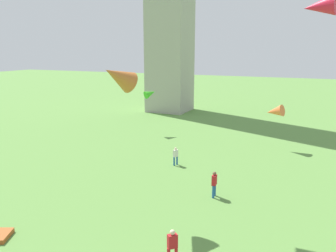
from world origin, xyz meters
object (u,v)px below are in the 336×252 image
at_px(kite_bundle_1, 1,236).
at_px(kite_flying_4, 275,111).
at_px(kite_flying_2, 319,6).
at_px(kite_flying_5, 150,93).
at_px(person_2, 176,155).
at_px(kite_flying_7, 118,76).
at_px(person_0, 214,183).
at_px(person_3, 172,245).

bearing_deg(kite_bundle_1, kite_flying_4, 64.96).
distance_m(kite_flying_2, kite_flying_4, 16.17).
relative_size(kite_flying_5, kite_bundle_1, 1.33).
height_order(person_2, kite_bundle_1, person_2).
relative_size(kite_flying_2, kite_flying_7, 0.73).
bearing_deg(kite_flying_2, person_0, -76.03).
xyz_separation_m(person_0, kite_flying_2, (5.52, 0.45, 11.08)).
bearing_deg(person_0, kite_flying_4, -10.56).
relative_size(kite_flying_4, kite_flying_5, 1.22).
distance_m(kite_flying_5, kite_flying_7, 20.47).
bearing_deg(person_0, kite_flying_5, 37.55).
xyz_separation_m(person_3, kite_bundle_1, (-9.22, -1.63, -0.86)).
distance_m(person_3, kite_flying_5, 26.14).
relative_size(person_2, kite_flying_7, 0.61).
bearing_deg(kite_bundle_1, person_3, 10.01).
relative_size(person_2, kite_bundle_1, 1.20).
distance_m(person_0, kite_flying_5, 19.41).
relative_size(person_3, kite_flying_5, 1.00).
bearing_deg(kite_flying_7, kite_flying_4, 93.25).
relative_size(person_0, kite_flying_5, 1.03).
distance_m(person_0, kite_flying_2, 12.38).
xyz_separation_m(person_2, kite_flying_2, (10.39, -4.51, 11.21)).
height_order(kite_flying_4, kite_flying_5, kite_flying_5).
height_order(kite_flying_7, kite_bundle_1, kite_flying_7).
bearing_deg(kite_bundle_1, person_2, 74.59).
relative_size(person_0, kite_bundle_1, 1.37).
bearing_deg(kite_flying_7, person_0, 64.59).
distance_m(person_0, person_3, 7.98).
height_order(person_0, person_3, person_0).
relative_size(person_0, kite_flying_4, 0.85).
height_order(kite_flying_2, kite_flying_7, kite_flying_2).
xyz_separation_m(person_0, person_3, (0.33, -7.98, -0.03)).
bearing_deg(kite_flying_2, kite_flying_5, -119.53).
height_order(person_2, kite_flying_2, kite_flying_2).
bearing_deg(kite_flying_4, person_0, 8.63).
distance_m(person_0, person_2, 6.95).
bearing_deg(kite_flying_5, person_2, 162.13).
bearing_deg(kite_flying_7, kite_flying_2, 47.78).
height_order(person_3, kite_bundle_1, person_3).
bearing_deg(person_0, person_2, 42.44).
height_order(kite_flying_2, kite_bundle_1, kite_flying_2).
distance_m(person_2, kite_flying_2, 15.93).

